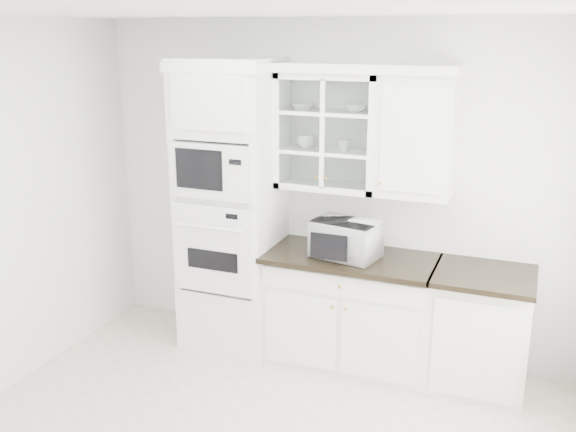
% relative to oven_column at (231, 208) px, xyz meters
% --- Properties ---
extents(room_shell, '(4.00, 3.50, 2.70)m').
position_rel_oven_column_xyz_m(room_shell, '(0.75, -0.99, 0.58)').
color(room_shell, white).
rests_on(room_shell, ground).
extents(oven_column, '(0.76, 0.68, 2.40)m').
position_rel_oven_column_xyz_m(oven_column, '(0.00, 0.00, 0.00)').
color(oven_column, white).
rests_on(oven_column, ground).
extents(base_cabinet_run, '(1.32, 0.67, 0.92)m').
position_rel_oven_column_xyz_m(base_cabinet_run, '(1.03, 0.03, -0.74)').
color(base_cabinet_run, white).
rests_on(base_cabinet_run, ground).
extents(extra_base_cabinet, '(0.72, 0.67, 0.92)m').
position_rel_oven_column_xyz_m(extra_base_cabinet, '(2.03, 0.03, -0.74)').
color(extra_base_cabinet, white).
rests_on(extra_base_cabinet, ground).
extents(upper_cabinet_glass, '(0.80, 0.33, 0.90)m').
position_rel_oven_column_xyz_m(upper_cabinet_glass, '(0.78, 0.17, 0.65)').
color(upper_cabinet_glass, white).
rests_on(upper_cabinet_glass, room_shell).
extents(upper_cabinet_solid, '(0.55, 0.33, 0.90)m').
position_rel_oven_column_xyz_m(upper_cabinet_solid, '(1.46, 0.17, 0.65)').
color(upper_cabinet_solid, white).
rests_on(upper_cabinet_solid, room_shell).
extents(crown_molding, '(2.14, 0.38, 0.07)m').
position_rel_oven_column_xyz_m(crown_molding, '(0.68, 0.14, 1.14)').
color(crown_molding, white).
rests_on(crown_molding, room_shell).
extents(countertop_microwave, '(0.56, 0.49, 0.29)m').
position_rel_oven_column_xyz_m(countertop_microwave, '(1.00, -0.01, -0.14)').
color(countertop_microwave, white).
rests_on(countertop_microwave, base_cabinet_run).
extents(bowl_a, '(0.24, 0.24, 0.05)m').
position_rel_oven_column_xyz_m(bowl_a, '(0.55, 0.18, 0.83)').
color(bowl_a, white).
rests_on(bowl_a, upper_cabinet_glass).
extents(bowl_b, '(0.18, 0.18, 0.05)m').
position_rel_oven_column_xyz_m(bowl_b, '(0.98, 0.17, 0.84)').
color(bowl_b, white).
rests_on(bowl_b, upper_cabinet_glass).
extents(cup_a, '(0.16, 0.16, 0.11)m').
position_rel_oven_column_xyz_m(cup_a, '(0.59, 0.16, 0.56)').
color(cup_a, white).
rests_on(cup_a, upper_cabinet_glass).
extents(cup_b, '(0.10, 0.10, 0.09)m').
position_rel_oven_column_xyz_m(cup_b, '(0.91, 0.15, 0.55)').
color(cup_b, white).
rests_on(cup_b, upper_cabinet_glass).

